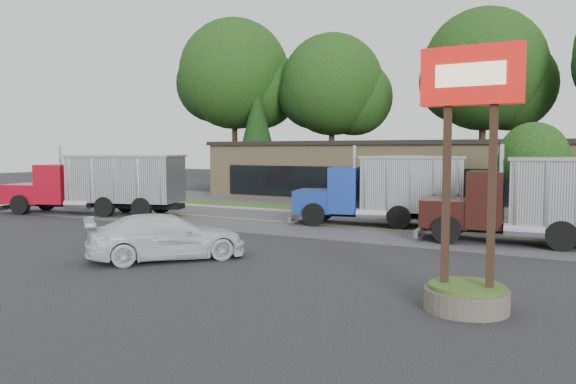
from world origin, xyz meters
name	(u,v)px	position (x,y,z in m)	size (l,w,h in m)	color
ground	(181,252)	(0.00, 0.00, 0.00)	(140.00, 140.00, 0.00)	#36363B
road	(300,223)	(0.00, 9.00, 0.00)	(60.00, 8.00, 0.02)	slate
center_line	(300,223)	(0.00, 9.00, 0.00)	(60.00, 0.12, 0.01)	gold
curb	(335,215)	(0.00, 13.20, 0.00)	(60.00, 0.30, 0.12)	#9E9E99
grass_verge	(348,212)	(0.00, 15.00, 0.00)	(60.00, 3.40, 0.03)	#2D4F1B
far_parking	(378,205)	(0.00, 20.00, 0.00)	(60.00, 7.00, 0.02)	slate
strip_mall	(433,172)	(2.00, 26.00, 2.00)	(32.00, 12.00, 4.00)	tan
bilo_sign	(468,222)	(10.50, -2.50, 2.02)	(2.20, 1.90, 5.95)	#6B6054
tree_far_a	(237,79)	(-19.82, 32.14, 10.80)	(11.86, 11.16, 16.92)	#382619
tree_far_b	(334,90)	(-9.84, 34.12, 9.44)	(10.37, 9.76, 14.79)	#382619
tree_far_c	(486,75)	(4.17, 34.13, 9.88)	(10.85, 10.21, 15.48)	#382619
evergreen_left	(257,129)	(-16.00, 30.00, 5.61)	(4.49, 4.49, 10.21)	#382619
tree_verge	(535,159)	(10.05, 15.04, 3.20)	(3.54, 3.33, 5.05)	#382619
dump_truck_red	(103,183)	(-11.51, 6.85, 1.81)	(10.77, 5.36, 3.36)	black
dump_truck_blue	(388,188)	(4.10, 10.30, 1.80)	(8.35, 4.41, 3.36)	black
dump_truck_maroon	(543,199)	(11.13, 7.89, 1.80)	(8.25, 3.53, 3.36)	black
rally_car	(167,237)	(0.47, -1.27, 0.76)	(2.13, 5.23, 1.52)	silver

